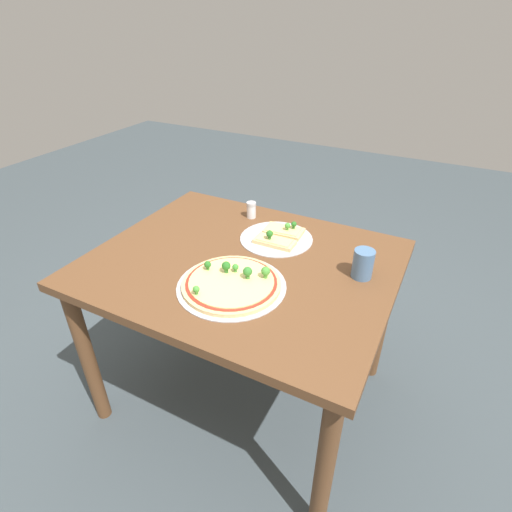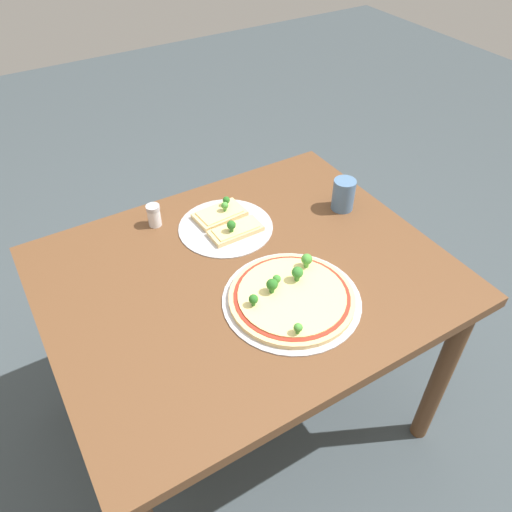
{
  "view_description": "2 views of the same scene",
  "coord_description": "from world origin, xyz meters",
  "views": [
    {
      "loc": [
        -0.64,
        1.12,
        1.58
      ],
      "look_at": [
        -0.05,
        -0.02,
        0.77
      ],
      "focal_mm": 28.0,
      "sensor_mm": 36.0,
      "label": 1
    },
    {
      "loc": [
        0.52,
        0.92,
        1.75
      ],
      "look_at": [
        -0.05,
        -0.02,
        0.77
      ],
      "focal_mm": 35.0,
      "sensor_mm": 36.0,
      "label": 2
    }
  ],
  "objects": [
    {
      "name": "dining_table",
      "position": [
        0.0,
        0.0,
        0.66
      ],
      "size": [
        1.14,
        0.93,
        0.75
      ],
      "color": "brown",
      "rests_on": "ground_plane"
    },
    {
      "name": "condiment_shaker",
      "position": [
        0.14,
        -0.34,
        0.79
      ],
      "size": [
        0.04,
        0.04,
        0.07
      ],
      "color": "silver",
      "rests_on": "dining_table"
    },
    {
      "name": "pizza_tray_whole",
      "position": [
        -0.05,
        0.16,
        0.77
      ],
      "size": [
        0.38,
        0.38,
        0.07
      ],
      "color": "#B7B7BC",
      "rests_on": "dining_table"
    },
    {
      "name": "pizza_tray_slice",
      "position": [
        -0.05,
        -0.22,
        0.77
      ],
      "size": [
        0.3,
        0.3,
        0.06
      ],
      "color": "#B7B7BC",
      "rests_on": "dining_table"
    },
    {
      "name": "ground_plane",
      "position": [
        0.0,
        0.0,
        0.0
      ],
      "size": [
        8.0,
        8.0,
        0.0
      ],
      "primitive_type": "plane",
      "color": "#3D474C"
    },
    {
      "name": "drinking_cup",
      "position": [
        -0.43,
        -0.1,
        0.81
      ],
      "size": [
        0.07,
        0.07,
        0.11
      ],
      "primitive_type": "cylinder",
      "color": "#4C7099",
      "rests_on": "dining_table"
    }
  ]
}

